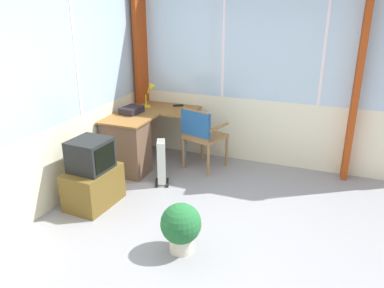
{
  "coord_description": "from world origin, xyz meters",
  "views": [
    {
      "loc": [
        -3.02,
        -0.94,
        2.3
      ],
      "look_at": [
        0.64,
        0.5,
        0.79
      ],
      "focal_mm": 36.44,
      "sensor_mm": 36.0,
      "label": 1
    }
  ],
  "objects_px": {
    "tv_remote": "(178,105)",
    "wooden_armchair": "(200,131)",
    "paper_tray": "(132,110)",
    "tv_on_stand": "(93,176)",
    "desk": "(130,143)",
    "desk_lamp": "(151,91)",
    "space_heater": "(161,162)",
    "potted_plant": "(181,226)"
  },
  "relations": [
    {
      "from": "paper_tray",
      "to": "space_heater",
      "type": "xyz_separation_m",
      "value": [
        -0.42,
        -0.65,
        -0.51
      ]
    },
    {
      "from": "desk",
      "to": "space_heater",
      "type": "height_order",
      "value": "desk"
    },
    {
      "from": "space_heater",
      "to": "paper_tray",
      "type": "bearing_deg",
      "value": 56.9
    },
    {
      "from": "desk",
      "to": "desk_lamp",
      "type": "relative_size",
      "value": 3.52
    },
    {
      "from": "desk_lamp",
      "to": "tv_remote",
      "type": "bearing_deg",
      "value": -69.97
    },
    {
      "from": "desk",
      "to": "wooden_armchair",
      "type": "bearing_deg",
      "value": -64.5
    },
    {
      "from": "paper_tray",
      "to": "space_heater",
      "type": "distance_m",
      "value": 0.92
    },
    {
      "from": "desk_lamp",
      "to": "tv_on_stand",
      "type": "relative_size",
      "value": 0.44
    },
    {
      "from": "desk_lamp",
      "to": "paper_tray",
      "type": "bearing_deg",
      "value": 168.84
    },
    {
      "from": "desk_lamp",
      "to": "tv_remote",
      "type": "xyz_separation_m",
      "value": [
        0.13,
        -0.37,
        -0.22
      ]
    },
    {
      "from": "wooden_armchair",
      "to": "space_heater",
      "type": "distance_m",
      "value": 0.71
    },
    {
      "from": "desk_lamp",
      "to": "space_heater",
      "type": "height_order",
      "value": "desk_lamp"
    },
    {
      "from": "paper_tray",
      "to": "potted_plant",
      "type": "distance_m",
      "value": 2.27
    },
    {
      "from": "desk_lamp",
      "to": "space_heater",
      "type": "bearing_deg",
      "value": -146.99
    },
    {
      "from": "desk",
      "to": "tv_on_stand",
      "type": "xyz_separation_m",
      "value": [
        -0.95,
        -0.06,
        -0.06
      ]
    },
    {
      "from": "tv_on_stand",
      "to": "space_heater",
      "type": "height_order",
      "value": "tv_on_stand"
    },
    {
      "from": "tv_on_stand",
      "to": "space_heater",
      "type": "xyz_separation_m",
      "value": [
        0.78,
        -0.5,
        -0.05
      ]
    },
    {
      "from": "tv_on_stand",
      "to": "potted_plant",
      "type": "bearing_deg",
      "value": -109.49
    },
    {
      "from": "desk_lamp",
      "to": "tv_on_stand",
      "type": "height_order",
      "value": "desk_lamp"
    },
    {
      "from": "desk_lamp",
      "to": "potted_plant",
      "type": "xyz_separation_m",
      "value": [
        -2.1,
        -1.36,
        -0.72
      ]
    },
    {
      "from": "desk",
      "to": "potted_plant",
      "type": "relative_size",
      "value": 2.54
    },
    {
      "from": "tv_remote",
      "to": "tv_on_stand",
      "type": "distance_m",
      "value": 1.85
    },
    {
      "from": "tv_remote",
      "to": "tv_on_stand",
      "type": "xyz_separation_m",
      "value": [
        -1.78,
        0.31,
        -0.42
      ]
    },
    {
      "from": "desk_lamp",
      "to": "tv_remote",
      "type": "distance_m",
      "value": 0.45
    },
    {
      "from": "paper_tray",
      "to": "wooden_armchair",
      "type": "xyz_separation_m",
      "value": [
        0.16,
        -0.96,
        -0.24
      ]
    },
    {
      "from": "space_heater",
      "to": "tv_on_stand",
      "type": "bearing_deg",
      "value": 147.57
    },
    {
      "from": "desk",
      "to": "wooden_armchair",
      "type": "relative_size",
      "value": 1.42
    },
    {
      "from": "desk_lamp",
      "to": "wooden_armchair",
      "type": "bearing_deg",
      "value": -107.78
    },
    {
      "from": "tv_remote",
      "to": "desk",
      "type": "bearing_deg",
      "value": 124.71
    },
    {
      "from": "desk",
      "to": "potted_plant",
      "type": "xyz_separation_m",
      "value": [
        -1.41,
        -1.35,
        -0.14
      ]
    },
    {
      "from": "paper_tray",
      "to": "potted_plant",
      "type": "relative_size",
      "value": 0.61
    },
    {
      "from": "desk_lamp",
      "to": "wooden_armchair",
      "type": "xyz_separation_m",
      "value": [
        -0.28,
        -0.87,
        -0.42
      ]
    },
    {
      "from": "desk",
      "to": "tv_on_stand",
      "type": "height_order",
      "value": "tv_on_stand"
    },
    {
      "from": "paper_tray",
      "to": "wooden_armchair",
      "type": "bearing_deg",
      "value": -80.5
    },
    {
      "from": "desk",
      "to": "desk_lamp",
      "type": "height_order",
      "value": "desk_lamp"
    },
    {
      "from": "desk_lamp",
      "to": "wooden_armchair",
      "type": "relative_size",
      "value": 0.4
    },
    {
      "from": "tv_remote",
      "to": "wooden_armchair",
      "type": "distance_m",
      "value": 0.68
    },
    {
      "from": "tv_remote",
      "to": "wooden_armchair",
      "type": "bearing_deg",
      "value": -161.01
    },
    {
      "from": "paper_tray",
      "to": "tv_on_stand",
      "type": "xyz_separation_m",
      "value": [
        -1.2,
        -0.15,
        -0.45
      ]
    },
    {
      "from": "wooden_armchair",
      "to": "potted_plant",
      "type": "xyz_separation_m",
      "value": [
        -1.82,
        -0.49,
        -0.3
      ]
    },
    {
      "from": "tv_remote",
      "to": "space_heater",
      "type": "bearing_deg",
      "value": 159.32
    },
    {
      "from": "tv_on_stand",
      "to": "paper_tray",
      "type": "bearing_deg",
      "value": 7.04
    }
  ]
}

